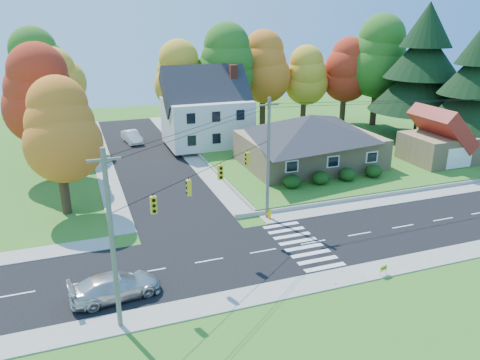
# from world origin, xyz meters

# --- Properties ---
(ground) EXTENTS (120.00, 120.00, 0.00)m
(ground) POSITION_xyz_m (0.00, 0.00, 0.00)
(ground) COLOR #3D7923
(road_main) EXTENTS (90.00, 8.00, 0.02)m
(road_main) POSITION_xyz_m (0.00, 0.00, 0.01)
(road_main) COLOR black
(road_main) RESTS_ON ground
(road_cross) EXTENTS (8.00, 44.00, 0.02)m
(road_cross) POSITION_xyz_m (-8.00, 26.00, 0.01)
(road_cross) COLOR black
(road_cross) RESTS_ON ground
(sidewalk_north) EXTENTS (90.00, 2.00, 0.08)m
(sidewalk_north) POSITION_xyz_m (0.00, 5.00, 0.04)
(sidewalk_north) COLOR #9C9A90
(sidewalk_north) RESTS_ON ground
(sidewalk_south) EXTENTS (90.00, 2.00, 0.08)m
(sidewalk_south) POSITION_xyz_m (0.00, -5.00, 0.04)
(sidewalk_south) COLOR #9C9A90
(sidewalk_south) RESTS_ON ground
(lawn) EXTENTS (30.00, 30.00, 0.50)m
(lawn) POSITION_xyz_m (13.00, 21.00, 0.25)
(lawn) COLOR #3D7923
(lawn) RESTS_ON ground
(ranch_house) EXTENTS (14.60, 10.60, 5.40)m
(ranch_house) POSITION_xyz_m (8.00, 16.00, 3.27)
(ranch_house) COLOR tan
(ranch_house) RESTS_ON lawn
(colonial_house) EXTENTS (10.40, 8.40, 9.60)m
(colonial_house) POSITION_xyz_m (0.04, 28.00, 4.58)
(colonial_house) COLOR silver
(colonial_house) RESTS_ON lawn
(garage) EXTENTS (7.30, 6.30, 4.60)m
(garage) POSITION_xyz_m (22.00, 11.99, 2.84)
(garage) COLOR tan
(garage) RESTS_ON lawn
(hedge_row) EXTENTS (10.70, 1.70, 1.27)m
(hedge_row) POSITION_xyz_m (7.50, 9.80, 1.14)
(hedge_row) COLOR #163A10
(hedge_row) RESTS_ON lawn
(traffic_infrastructure) EXTENTS (38.10, 10.66, 10.00)m
(traffic_infrastructure) POSITION_xyz_m (-0.15, 1.35, 5.15)
(traffic_infrastructure) COLOR #666059
(traffic_infrastructure) RESTS_ON ground
(tree_lot_0) EXTENTS (6.72, 6.72, 12.51)m
(tree_lot_0) POSITION_xyz_m (-2.00, 34.00, 8.31)
(tree_lot_0) COLOR #3F2A19
(tree_lot_0) RESTS_ON lawn
(tree_lot_1) EXTENTS (7.84, 7.84, 14.60)m
(tree_lot_1) POSITION_xyz_m (4.00, 33.00, 9.61)
(tree_lot_1) COLOR #3F2A19
(tree_lot_1) RESTS_ON lawn
(tree_lot_2) EXTENTS (7.28, 7.28, 13.56)m
(tree_lot_2) POSITION_xyz_m (10.00, 34.00, 8.96)
(tree_lot_2) COLOR #3F2A19
(tree_lot_2) RESTS_ON lawn
(tree_lot_3) EXTENTS (6.16, 6.16, 11.47)m
(tree_lot_3) POSITION_xyz_m (16.00, 33.00, 7.65)
(tree_lot_3) COLOR #3F2A19
(tree_lot_3) RESTS_ON lawn
(tree_lot_4) EXTENTS (6.72, 6.72, 12.51)m
(tree_lot_4) POSITION_xyz_m (22.00, 32.00, 8.31)
(tree_lot_4) COLOR #3F2A19
(tree_lot_4) RESTS_ON lawn
(tree_lot_5) EXTENTS (8.40, 8.40, 15.64)m
(tree_lot_5) POSITION_xyz_m (26.00, 30.00, 10.27)
(tree_lot_5) COLOR #3F2A19
(tree_lot_5) RESTS_ON lawn
(conifer_east_a) EXTENTS (12.80, 12.80, 16.96)m
(conifer_east_a) POSITION_xyz_m (27.00, 22.00, 9.39)
(conifer_east_a) COLOR #3F2A19
(conifer_east_a) RESTS_ON lawn
(conifer_east_b) EXTENTS (11.20, 11.20, 14.84)m
(conifer_east_b) POSITION_xyz_m (28.00, 14.00, 8.28)
(conifer_east_b) COLOR #3F2A19
(conifer_east_b) RESTS_ON lawn
(tree_west_0) EXTENTS (6.16, 6.16, 11.47)m
(tree_west_0) POSITION_xyz_m (-17.00, 12.00, 7.15)
(tree_west_0) COLOR #3F2A19
(tree_west_0) RESTS_ON ground
(tree_west_1) EXTENTS (7.28, 7.28, 13.56)m
(tree_west_1) POSITION_xyz_m (-18.00, 22.00, 8.46)
(tree_west_1) COLOR #3F2A19
(tree_west_1) RESTS_ON ground
(tree_west_2) EXTENTS (6.72, 6.72, 12.51)m
(tree_west_2) POSITION_xyz_m (-17.00, 32.00, 7.81)
(tree_west_2) COLOR #3F2A19
(tree_west_2) RESTS_ON ground
(tree_west_3) EXTENTS (7.84, 7.84, 14.60)m
(tree_west_3) POSITION_xyz_m (-19.00, 40.00, 9.11)
(tree_west_3) COLOR #3F2A19
(tree_west_3) RESTS_ON ground
(silver_sedan) EXTENTS (5.53, 2.84, 1.54)m
(silver_sedan) POSITION_xyz_m (-14.42, -2.36, 0.79)
(silver_sedan) COLOR silver
(silver_sedan) RESTS_ON road_main
(white_car) EXTENTS (2.41, 5.00, 1.58)m
(white_car) POSITION_xyz_m (-8.68, 33.37, 0.81)
(white_car) COLOR silver
(white_car) RESTS_ON road_cross
(fire_hydrant) EXTENTS (0.48, 0.37, 0.84)m
(fire_hydrant) POSITION_xyz_m (-1.39, 4.96, 0.40)
(fire_hydrant) COLOR #FFB902
(fire_hydrant) RESTS_ON ground
(yard_sign) EXTENTS (0.60, 0.17, 0.76)m
(yard_sign) POSITION_xyz_m (1.98, -5.69, 0.54)
(yard_sign) COLOR black
(yard_sign) RESTS_ON ground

